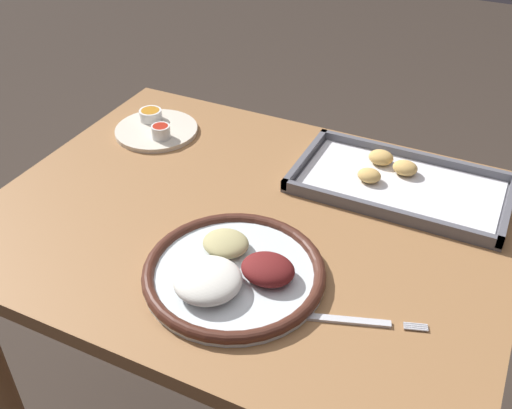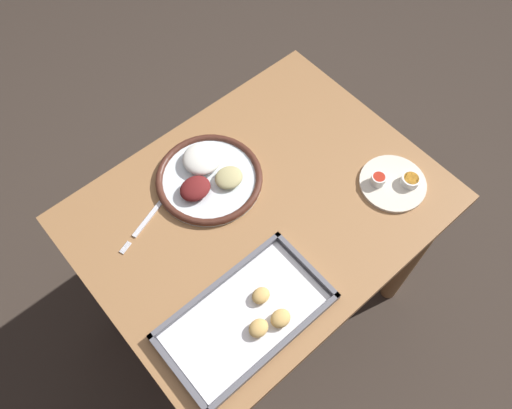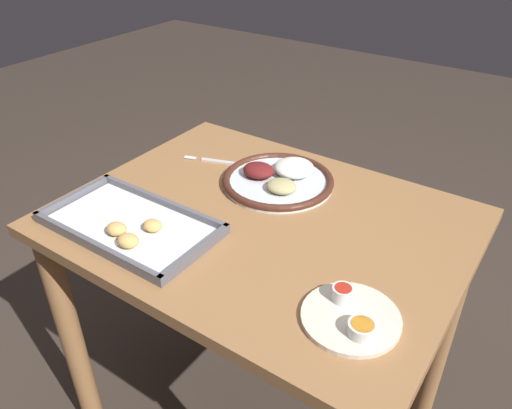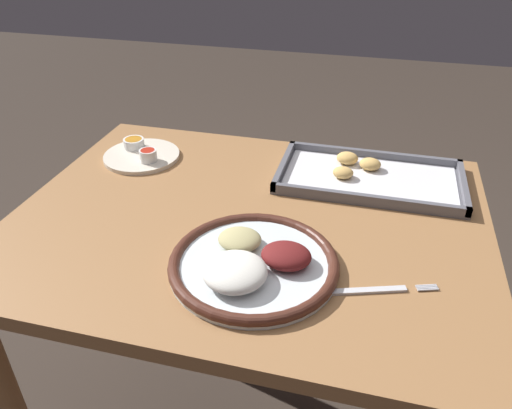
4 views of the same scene
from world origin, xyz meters
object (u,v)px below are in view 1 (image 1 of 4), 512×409
fork (343,320)px  saucer_plate (156,128)px  baking_tray (398,182)px  dinner_plate (233,272)px

fork → saucer_plate: 0.66m
saucer_plate → baking_tray: 0.54m
dinner_plate → fork: size_ratio=1.37×
baking_tray → fork: bearing=-87.1°
fork → baking_tray: baking_tray is taller
fork → saucer_plate: saucer_plate is taller
dinner_plate → saucer_plate: (-0.37, 0.34, -0.00)m
dinner_plate → saucer_plate: 0.50m
saucer_plate → baking_tray: saucer_plate is taller
fork → baking_tray: 0.38m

